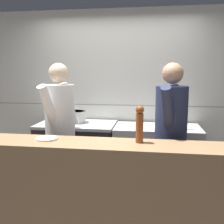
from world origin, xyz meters
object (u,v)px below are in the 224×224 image
plated_dish_main (47,138)px  chefs_knife (178,129)px  chef_sous (171,133)px  mixing_bowl_steel (171,124)px  chef_head_cook (60,128)px  pepper_mill (140,123)px  stock_pot (76,116)px  oven_range (77,153)px

plated_dish_main → chefs_knife: bearing=36.7°
chef_sous → mixing_bowl_steel: bearing=100.2°
mixing_bowl_steel → chef_head_cook: (-1.38, -0.60, 0.04)m
chef_head_cook → chef_sous: (1.33, -0.05, -0.00)m
plated_dish_main → pepper_mill: bearing=1.1°
stock_pot → chefs_knife: stock_pot is taller
stock_pot → chef_sous: size_ratio=0.17×
pepper_mill → chef_head_cook: (-0.99, 0.54, -0.19)m
chefs_knife → pepper_mill: 1.17m
stock_pot → oven_range: bearing=-65.6°
plated_dish_main → chef_sous: bearing=21.8°
mixing_bowl_steel → plated_dish_main: 1.76m
pepper_mill → chef_sous: chef_sous is taller
stock_pot → chef_head_cook: 0.68m
pepper_mill → chefs_knife: bearing=65.4°
oven_range → chef_head_cook: chef_head_cook is taller
oven_range → stock_pot: bearing=114.4°
pepper_mill → chef_head_cook: chef_head_cook is taller
stock_pot → plated_dish_main: (0.06, -1.24, -0.02)m
stock_pot → mixing_bowl_steel: stock_pot is taller
chefs_knife → plated_dish_main: size_ratio=1.63×
oven_range → mixing_bowl_steel: mixing_bowl_steel is taller
chef_sous → oven_range: bearing=167.5°
plated_dish_main → chef_head_cook: chef_head_cook is taller
mixing_bowl_steel → chef_sous: size_ratio=0.11×
oven_range → chefs_knife: bearing=-5.7°
stock_pot → pepper_mill: (0.99, -1.22, 0.17)m
chefs_knife → mixing_bowl_steel: bearing=127.3°
chefs_knife → stock_pot: bearing=172.6°
mixing_bowl_steel → oven_range: bearing=178.4°
chefs_knife → plated_dish_main: (-1.41, -1.05, 0.09)m
stock_pot → chefs_knife: bearing=-7.4°
mixing_bowl_steel → chef_head_cook: bearing=-156.6°
chefs_knife → pepper_mill: (-0.47, -1.03, 0.27)m
stock_pot → pepper_mill: pepper_mill is taller
plated_dish_main → mixing_bowl_steel: bearing=41.1°
oven_range → pepper_mill: pepper_mill is taller
pepper_mill → chef_sous: (0.33, 0.49, -0.19)m
plated_dish_main → chef_sous: (1.27, 0.51, -0.01)m
stock_pot → plated_dish_main: bearing=-87.4°
chef_sous → chef_head_cook: bearing=-166.9°
chefs_knife → oven_range: bearing=174.3°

